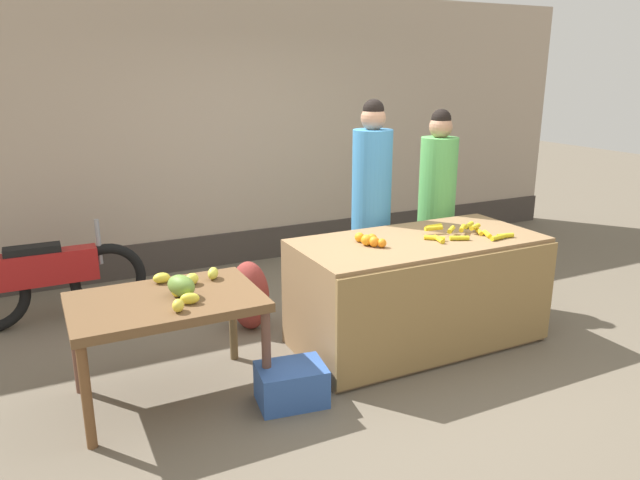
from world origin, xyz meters
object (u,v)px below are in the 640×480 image
Objects in this scene: parked_motorcycle at (49,279)px; produce_crate at (291,384)px; produce_sack at (249,295)px; vendor_woman_blue_shirt at (371,209)px; vendor_woman_green_shirt at (436,206)px.

produce_crate is at bearing -57.53° from parked_motorcycle.
vendor_woman_blue_shirt is at bearing -5.81° from produce_sack.
parked_motorcycle is at bearing 159.34° from vendor_woman_blue_shirt.
produce_crate is at bearing -149.89° from vendor_woman_green_shirt.
vendor_woman_blue_shirt reaches higher than produce_crate.
vendor_woman_green_shirt reaches higher than produce_crate.
vendor_woman_blue_shirt is 0.73m from vendor_woman_green_shirt.
vendor_woman_green_shirt is 1.11× the size of parked_motorcycle.
vendor_woman_blue_shirt reaches higher than produce_sack.
parked_motorcycle is (-2.59, 0.98, -0.55)m from vendor_woman_blue_shirt.
vendor_woman_green_shirt reaches higher than produce_sack.
vendor_woman_blue_shirt is at bearing -20.66° from parked_motorcycle.
parked_motorcycle is (-3.32, 0.94, -0.49)m from vendor_woman_green_shirt.
vendor_woman_green_shirt is at bearing 30.11° from produce_crate.
parked_motorcycle is at bearing 164.15° from vendor_woman_green_shirt.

